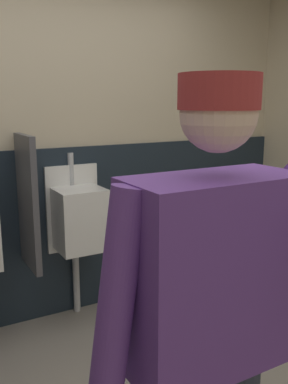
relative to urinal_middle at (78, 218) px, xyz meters
name	(u,v)px	position (x,y,z in m)	size (l,w,h in m)	color
wall_back	(51,123)	(-0.10, 0.22, 0.67)	(4.69, 0.12, 2.90)	beige
wainscot_band_back	(59,233)	(-0.10, 0.14, -0.14)	(4.09, 0.03, 1.28)	#19232D
urinal_middle	(78,218)	(0.00, 0.00, 0.00)	(0.40, 0.34, 1.24)	white
privacy_divider_panel	(28,203)	(-0.38, -0.07, 0.17)	(0.04, 0.40, 0.90)	#4C4C51
person	(213,325)	(-0.34, -1.97, 0.22)	(0.72, 0.60, 1.68)	#2D3342
soap_dispenser	(200,119)	(1.17, 0.12, 0.68)	(0.10, 0.07, 0.18)	silver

